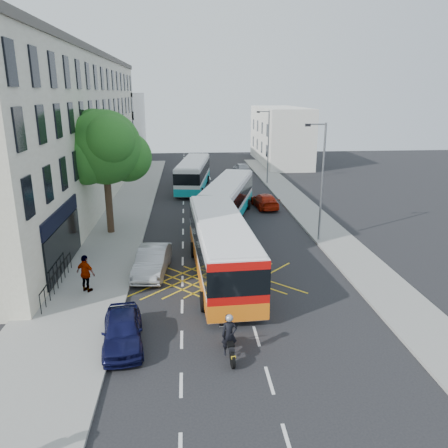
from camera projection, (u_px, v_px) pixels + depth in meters
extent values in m
plane|color=black|center=(256.00, 336.00, 18.72)|extent=(120.00, 120.00, 0.00)
cube|color=gray|center=(111.00, 233.00, 32.30)|extent=(5.00, 70.00, 0.15)
cube|color=gray|center=(322.00, 227.00, 33.62)|extent=(3.00, 70.00, 0.15)
cube|color=beige|center=(61.00, 134.00, 39.06)|extent=(8.00, 45.00, 13.00)
cube|color=#59544C|center=(52.00, 53.00, 37.11)|extent=(8.30, 45.00, 0.50)
cube|color=black|center=(61.00, 215.00, 24.55)|extent=(0.12, 7.00, 0.90)
cube|color=black|center=(64.00, 245.00, 25.07)|extent=(0.12, 7.00, 2.60)
cube|color=silver|center=(114.00, 126.00, 68.58)|extent=(8.00, 20.00, 10.00)
cube|color=silver|center=(280.00, 135.00, 64.25)|extent=(6.00, 18.00, 8.00)
cylinder|color=#382619|center=(109.00, 203.00, 31.64)|extent=(0.50, 0.50, 4.40)
sphere|color=#1B5F1B|center=(105.00, 147.00, 30.49)|extent=(5.20, 5.20, 5.20)
sphere|color=#1B5F1B|center=(127.00, 157.00, 31.60)|extent=(3.60, 3.60, 3.60)
sphere|color=#1B5F1B|center=(86.00, 157.00, 29.99)|extent=(3.80, 3.80, 3.80)
sphere|color=#1B5F1B|center=(110.00, 141.00, 29.13)|extent=(3.40, 3.40, 3.40)
sphere|color=#1B5F1B|center=(95.00, 132.00, 31.18)|extent=(3.20, 3.20, 3.20)
cylinder|color=slate|center=(322.00, 183.00, 29.48)|extent=(0.14, 0.14, 8.00)
cylinder|color=slate|center=(317.00, 124.00, 28.31)|extent=(1.20, 0.10, 0.10)
cube|color=black|center=(308.00, 125.00, 28.27)|extent=(0.35, 0.15, 0.18)
cylinder|color=slate|center=(268.00, 148.00, 48.56)|extent=(0.14, 0.14, 8.00)
cylinder|color=slate|center=(264.00, 111.00, 47.38)|extent=(1.20, 0.10, 0.10)
cube|color=black|center=(258.00, 112.00, 47.35)|extent=(0.35, 0.15, 0.18)
cube|color=silver|center=(221.00, 246.00, 24.33)|extent=(3.29, 12.01, 2.87)
cube|color=silver|center=(221.00, 220.00, 23.90)|extent=(3.06, 11.77, 0.13)
cube|color=black|center=(221.00, 239.00, 24.22)|extent=(3.35, 12.08, 1.19)
cube|color=orange|center=(221.00, 263.00, 24.62)|extent=(3.34, 12.07, 0.81)
cube|color=#BF0D0A|center=(239.00, 291.00, 18.71)|extent=(2.75, 0.23, 2.70)
cube|color=#FF0C0C|center=(213.00, 309.00, 18.78)|extent=(0.25, 0.07, 0.25)
cube|color=#FF0C0C|center=(263.00, 306.00, 19.06)|extent=(0.25, 0.07, 0.25)
cylinder|color=black|center=(193.00, 250.00, 27.62)|extent=(0.35, 0.99, 0.97)
cylinder|color=black|center=(235.00, 248.00, 27.97)|extent=(0.35, 0.99, 0.97)
cylinder|color=black|center=(204.00, 302.00, 20.75)|extent=(0.35, 0.99, 0.97)
cylinder|color=black|center=(259.00, 298.00, 21.10)|extent=(0.35, 0.99, 0.97)
cube|color=silver|center=(228.00, 198.00, 35.95)|extent=(5.47, 11.40, 2.68)
cube|color=silver|center=(228.00, 181.00, 35.55)|extent=(5.22, 11.13, 0.12)
cube|color=black|center=(228.00, 193.00, 35.84)|extent=(5.55, 11.48, 1.11)
cube|color=#0D9EA2|center=(228.00, 209.00, 36.22)|extent=(5.54, 11.47, 0.76)
cube|color=#0C7095|center=(214.00, 215.00, 30.74)|extent=(2.50, 0.80, 2.53)
cube|color=#FF0C0C|center=(200.00, 224.00, 31.12)|extent=(0.26, 0.13, 0.25)
cube|color=#FF0C0C|center=(228.00, 226.00, 30.75)|extent=(0.26, 0.13, 0.25)
cylinder|color=black|center=(220.00, 203.00, 39.40)|extent=(0.52, 0.95, 0.91)
cylinder|color=black|center=(248.00, 204.00, 38.94)|extent=(0.52, 0.95, 0.91)
cylinder|color=black|center=(203.00, 224.00, 33.02)|extent=(0.52, 0.95, 0.91)
cylinder|color=black|center=(236.00, 226.00, 32.56)|extent=(0.52, 0.95, 0.91)
cube|color=silver|center=(193.00, 173.00, 46.89)|extent=(4.01, 11.30, 2.66)
cube|color=silver|center=(193.00, 161.00, 46.49)|extent=(3.78, 11.05, 0.12)
cube|color=black|center=(193.00, 170.00, 46.78)|extent=(4.08, 11.36, 1.11)
cube|color=#0D9BA3|center=(194.00, 182.00, 47.16)|extent=(4.06, 11.35, 0.75)
cube|color=silver|center=(187.00, 183.00, 41.62)|extent=(2.54, 0.45, 2.51)
cube|color=#FF0C0C|center=(176.00, 191.00, 41.87)|extent=(0.26, 0.09, 0.25)
cube|color=#FF0C0C|center=(197.00, 191.00, 41.77)|extent=(0.26, 0.09, 0.25)
cylinder|color=black|center=(186.00, 179.00, 50.19)|extent=(0.40, 0.93, 0.90)
cylinder|color=black|center=(208.00, 180.00, 50.06)|extent=(0.40, 0.93, 0.90)
cylinder|color=black|center=(177.00, 192.00, 43.75)|extent=(0.40, 0.93, 0.90)
cylinder|color=black|center=(202.00, 192.00, 43.63)|extent=(0.40, 0.93, 0.90)
cylinder|color=black|center=(233.00, 360.00, 16.49)|extent=(0.17, 0.64, 0.63)
cylinder|color=black|center=(226.00, 339.00, 17.88)|extent=(0.17, 0.64, 0.63)
cube|color=black|center=(229.00, 343.00, 17.10)|extent=(0.32, 1.20, 0.22)
cube|color=black|center=(228.00, 336.00, 17.28)|extent=(0.31, 0.46, 0.20)
cube|color=black|center=(230.00, 343.00, 16.83)|extent=(0.30, 0.51, 0.10)
cylinder|color=slate|center=(226.00, 332.00, 17.73)|extent=(0.10, 0.43, 0.83)
cylinder|color=slate|center=(227.00, 326.00, 17.49)|extent=(0.59, 0.09, 0.04)
cube|color=gold|center=(233.00, 358.00, 16.27)|extent=(0.18, 0.04, 0.13)
imported|color=black|center=(229.00, 335.00, 16.95)|extent=(0.65, 0.46, 1.70)
sphere|color=#99999E|center=(229.00, 318.00, 16.74)|extent=(0.30, 0.30, 0.30)
imported|color=#0D0F36|center=(123.00, 330.00, 17.89)|extent=(2.09, 4.17, 1.36)
imported|color=#9EA2A6|center=(152.00, 261.00, 24.99)|extent=(2.11, 4.80, 1.53)
imported|color=#A01A06|center=(265.00, 201.00, 39.45)|extent=(2.25, 4.61, 1.29)
imported|color=#43464B|center=(186.00, 168.00, 56.24)|extent=(2.47, 4.83, 1.30)
imported|color=#A9AAB1|center=(242.00, 168.00, 55.65)|extent=(2.17, 4.57, 1.51)
imported|color=gray|center=(86.00, 273.00, 22.33)|extent=(1.24, 1.01, 1.98)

